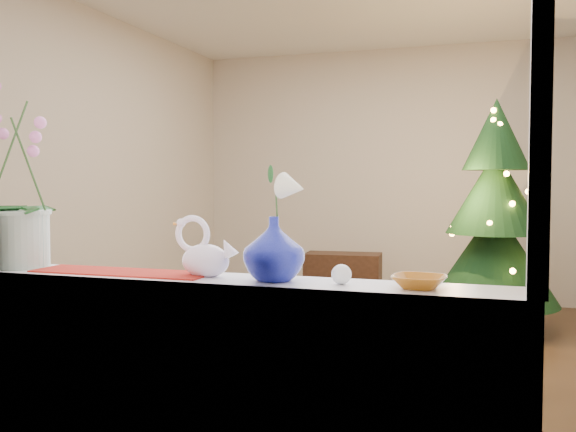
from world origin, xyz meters
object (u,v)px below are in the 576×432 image
object	(u,v)px
amber_dish	(419,283)
xmas_tree	(495,215)
orchid_pot	(17,173)
blue_vase	(274,244)
paperweight	(341,274)
side_table	(343,281)
swan	(205,248)

from	to	relation	value
amber_dish	xmas_tree	xyz separation A→B (m)	(0.21, 3.63, 0.05)
orchid_pot	blue_vase	distance (m)	1.12
orchid_pot	xmas_tree	bearing A→B (deg)	63.37
blue_vase	paperweight	bearing A→B (deg)	-0.99
amber_dish	xmas_tree	distance (m)	3.63
orchid_pot	blue_vase	size ratio (longest dim) A/B	2.94
orchid_pot	side_table	world-z (taller)	orchid_pot
amber_dish	side_table	bearing A→B (deg)	106.54
paperweight	xmas_tree	bearing A→B (deg)	82.64
blue_vase	paperweight	size ratio (longest dim) A/B	3.78
swan	paperweight	size ratio (longest dim) A/B	3.62
swan	blue_vase	distance (m)	0.27
orchid_pot	paperweight	size ratio (longest dim) A/B	11.12
swan	amber_dish	size ratio (longest dim) A/B	1.65
swan	xmas_tree	xyz separation A→B (m)	(0.98, 3.60, -0.04)
orchid_pot	amber_dish	distance (m)	1.63
swan	side_table	size ratio (longest dim) A/B	0.33
paperweight	amber_dish	size ratio (longest dim) A/B	0.46
swan	side_table	bearing A→B (deg)	112.51
amber_dish	side_table	size ratio (longest dim) A/B	0.20
side_table	swan	bearing A→B (deg)	-88.39
amber_dish	blue_vase	bearing A→B (deg)	179.44
orchid_pot	side_table	distance (m)	4.23
blue_vase	xmas_tree	distance (m)	3.69
xmas_tree	orchid_pot	bearing A→B (deg)	-116.63
orchid_pot	amber_dish	xyz separation A→B (m)	(1.59, -0.02, -0.36)
paperweight	side_table	size ratio (longest dim) A/B	0.09
blue_vase	orchid_pot	bearing A→B (deg)	178.98
swan	side_table	xyz separation A→B (m)	(-0.46, 4.09, -0.75)
xmas_tree	swan	bearing A→B (deg)	-105.22
blue_vase	side_table	bearing A→B (deg)	100.00
xmas_tree	amber_dish	bearing A→B (deg)	-93.34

